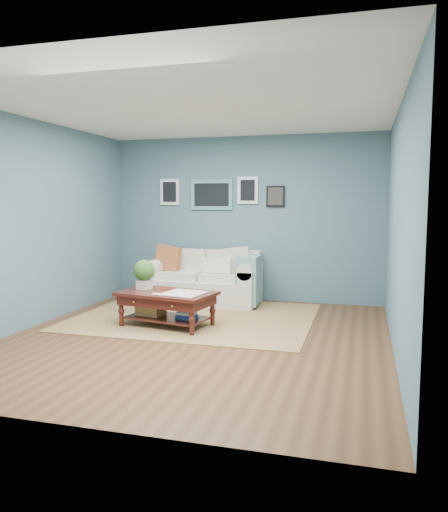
% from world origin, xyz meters
% --- Properties ---
extents(room_shell, '(5.00, 5.02, 2.70)m').
position_xyz_m(room_shell, '(-0.01, 0.06, 1.36)').
color(room_shell, brown).
rests_on(room_shell, ground).
extents(area_rug, '(3.29, 2.63, 0.01)m').
position_xyz_m(area_rug, '(-0.37, 1.02, 0.01)').
color(area_rug, brown).
rests_on(area_rug, ground).
extents(loveseat, '(1.84, 0.83, 0.94)m').
position_xyz_m(loveseat, '(-0.49, 2.02, 0.38)').
color(loveseat, beige).
rests_on(loveseat, ground).
extents(coffee_table, '(1.33, 0.92, 0.86)m').
position_xyz_m(coffee_table, '(-0.62, 0.45, 0.38)').
color(coffee_table, '#34090A').
rests_on(coffee_table, ground).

